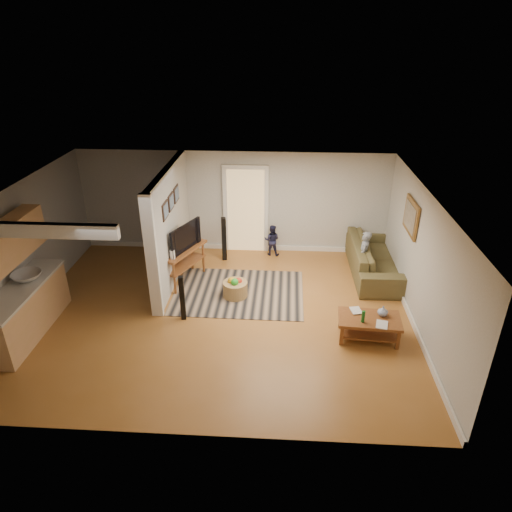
# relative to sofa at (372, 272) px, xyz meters

# --- Properties ---
(ground) EXTENTS (7.50, 7.50, 0.00)m
(ground) POSITION_rel_sofa_xyz_m (-3.30, -1.93, 0.00)
(ground) COLOR #945B25
(ground) RESTS_ON ground
(room_shell) EXTENTS (7.54, 6.02, 2.52)m
(room_shell) POSITION_rel_sofa_xyz_m (-4.37, -1.51, 1.46)
(room_shell) COLOR #AAA9A3
(room_shell) RESTS_ON ground
(area_rug) EXTENTS (2.76, 2.03, 0.01)m
(area_rug) POSITION_rel_sofa_xyz_m (-3.00, -1.10, 0.01)
(area_rug) COLOR black
(area_rug) RESTS_ON ground
(sofa) EXTENTS (1.01, 2.54, 0.74)m
(sofa) POSITION_rel_sofa_xyz_m (0.00, 0.00, 0.00)
(sofa) COLOR #483924
(sofa) RESTS_ON ground
(coffee_table) EXTENTS (1.14, 0.72, 0.65)m
(coffee_table) POSITION_rel_sofa_xyz_m (-0.48, -2.53, 0.34)
(coffee_table) COLOR brown
(coffee_table) RESTS_ON ground
(tv_console) EXTENTS (0.95, 1.35, 1.09)m
(tv_console) POSITION_rel_sofa_xyz_m (-4.24, -0.68, 0.73)
(tv_console) COLOR brown
(tv_console) RESTS_ON ground
(speaker_left) EXTENTS (0.10, 0.10, 0.93)m
(speaker_left) POSITION_rel_sofa_xyz_m (-3.97, -2.13, 0.47)
(speaker_left) COLOR black
(speaker_left) RESTS_ON ground
(speaker_right) EXTENTS (0.13, 0.13, 1.09)m
(speaker_right) POSITION_rel_sofa_xyz_m (-3.48, 0.43, 0.55)
(speaker_right) COLOR black
(speaker_right) RESTS_ON ground
(toy_basket) EXTENTS (0.51, 0.51, 0.46)m
(toy_basket) POSITION_rel_sofa_xyz_m (-3.05, -1.25, 0.19)
(toy_basket) COLOR #90623E
(toy_basket) RESTS_ON ground
(child) EXTENTS (0.37, 0.47, 1.14)m
(child) POSITION_rel_sofa_xyz_m (-0.30, -0.31, 0.00)
(child) COLOR slate
(child) RESTS_ON ground
(toddler) EXTENTS (0.42, 0.34, 0.79)m
(toddler) POSITION_rel_sofa_xyz_m (-2.35, 0.77, 0.00)
(toddler) COLOR #1C1D3B
(toddler) RESTS_ON ground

